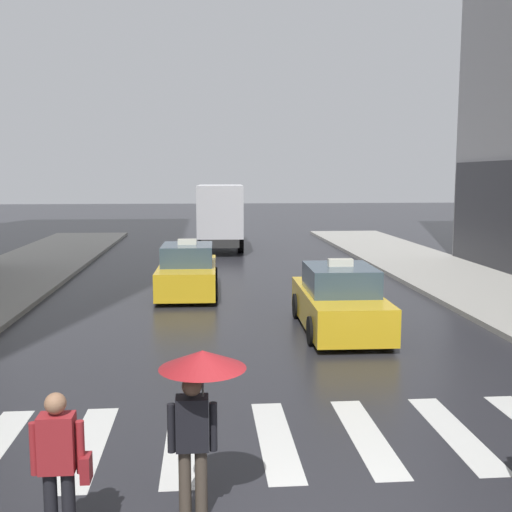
{
  "coord_description": "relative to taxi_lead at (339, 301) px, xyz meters",
  "views": [
    {
      "loc": [
        -1.0,
        -5.54,
        3.82
      ],
      "look_at": [
        0.13,
        8.0,
        2.05
      ],
      "focal_mm": 43.31,
      "sensor_mm": 36.0,
      "label": 1
    }
  ],
  "objects": [
    {
      "name": "taxi_second",
      "position": [
        -3.87,
        5.11,
        0.0
      ],
      "size": [
        1.99,
        4.57,
        1.8
      ],
      "color": "gold",
      "rests_on": "ground"
    },
    {
      "name": "pedestrian_with_umbrella",
      "position": [
        -3.39,
        -8.27,
        0.79
      ],
      "size": [
        0.96,
        0.96,
        1.94
      ],
      "color": "#473D33",
      "rests_on": "ground"
    },
    {
      "name": "pedestrian_with_handbag",
      "position": [
        -4.81,
        -8.67,
        0.21
      ],
      "size": [
        0.6,
        0.24,
        1.65
      ],
      "color": "black",
      "rests_on": "ground"
    },
    {
      "name": "crosswalk_markings",
      "position": [
        -2.3,
        -6.25,
        -0.72
      ],
      "size": [
        11.3,
        2.8,
        0.01
      ],
      "color": "silver",
      "rests_on": "ground"
    },
    {
      "name": "taxi_lead",
      "position": [
        0.0,
        0.0,
        0.0
      ],
      "size": [
        2.0,
        4.57,
        1.8
      ],
      "color": "gold",
      "rests_on": "ground"
    },
    {
      "name": "box_truck",
      "position": [
        -2.46,
        17.32,
        1.13
      ],
      "size": [
        2.49,
        7.61,
        3.35
      ],
      "color": "#2D2D2D",
      "rests_on": "ground"
    }
  ]
}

